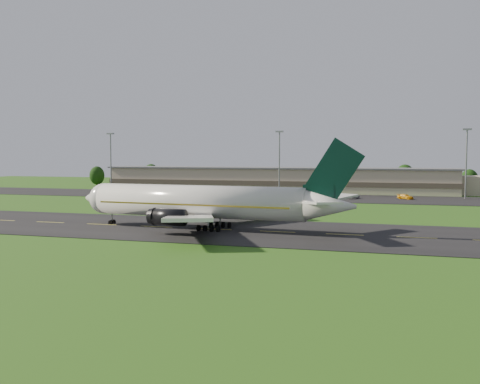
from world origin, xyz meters
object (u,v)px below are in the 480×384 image
(light_mast_west, at_px, (111,155))
(service_vehicle_c, at_px, (353,197))
(light_mast_east, at_px, (466,155))
(airliner, at_px, (203,202))
(light_mast_centre, at_px, (279,155))
(service_vehicle_a, at_px, (206,193))
(terminal, at_px, (293,180))
(service_vehicle_b, at_px, (184,193))
(service_vehicle_d, at_px, (405,197))

(light_mast_west, distance_m, service_vehicle_c, 85.23)
(light_mast_east, bearing_deg, airliner, -122.59)
(service_vehicle_c, bearing_deg, light_mast_east, 43.22)
(light_mast_centre, xyz_separation_m, service_vehicle_a, (-21.41, -8.73, -11.93))
(terminal, xyz_separation_m, service_vehicle_a, (-22.81, -24.92, -3.19))
(terminal, bearing_deg, service_vehicle_b, -138.28)
(terminal, height_order, service_vehicle_a, terminal)
(service_vehicle_a, relative_size, service_vehicle_c, 0.94)
(light_mast_west, height_order, light_mast_centre, same)
(airliner, distance_m, service_vehicle_a, 75.75)
(service_vehicle_c, bearing_deg, service_vehicle_a, -154.06)
(terminal, height_order, service_vehicle_b, terminal)
(service_vehicle_c, xyz_separation_m, service_vehicle_d, (14.51, 2.74, 0.10))
(terminal, relative_size, service_vehicle_c, 33.05)
(terminal, distance_m, service_vehicle_b, 39.87)
(airliner, bearing_deg, service_vehicle_a, 113.15)
(light_mast_west, bearing_deg, service_vehicle_a, -12.75)
(service_vehicle_a, bearing_deg, service_vehicle_d, 13.72)
(service_vehicle_a, bearing_deg, light_mast_east, 18.13)
(service_vehicle_a, bearing_deg, light_mast_centre, 33.81)
(light_mast_west, height_order, light_mast_east, same)
(airliner, relative_size, light_mast_east, 2.52)
(light_mast_centre, relative_size, service_vehicle_b, 4.91)
(terminal, bearing_deg, service_vehicle_c, -48.59)
(terminal, relative_size, service_vehicle_b, 34.95)
(terminal, distance_m, light_mast_east, 56.67)
(light_mast_west, relative_size, service_vehicle_c, 4.64)
(light_mast_west, height_order, service_vehicle_a, light_mast_west)
(airliner, distance_m, light_mast_east, 95.35)
(light_mast_east, bearing_deg, service_vehicle_b, -172.97)
(light_mast_west, relative_size, light_mast_east, 1.00)
(light_mast_centre, relative_size, light_mast_east, 1.00)
(light_mast_east, relative_size, service_vehicle_a, 4.92)
(light_mast_east, relative_size, service_vehicle_b, 4.91)
(service_vehicle_c, bearing_deg, service_vehicle_d, 37.34)
(light_mast_east, distance_m, service_vehicle_d, 21.48)
(service_vehicle_a, relative_size, service_vehicle_d, 0.85)
(light_mast_centre, bearing_deg, service_vehicle_d, -9.66)
(terminal, bearing_deg, light_mast_centre, -94.95)
(service_vehicle_b, relative_size, service_vehicle_d, 0.85)
(light_mast_centre, bearing_deg, light_mast_east, 0.00)
(terminal, distance_m, light_mast_west, 64.10)
(light_mast_west, xyz_separation_m, service_vehicle_c, (83.86, -9.28, -12.03))
(terminal, bearing_deg, light_mast_east, -16.80)
(airliner, bearing_deg, service_vehicle_b, 118.35)
(light_mast_east, bearing_deg, service_vehicle_c, -163.41)
(service_vehicle_a, height_order, service_vehicle_d, service_vehicle_d)
(airliner, xyz_separation_m, service_vehicle_d, (34.54, 73.52, -3.85))
(airliner, bearing_deg, terminal, 95.10)
(light_mast_centre, distance_m, service_vehicle_c, 28.29)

